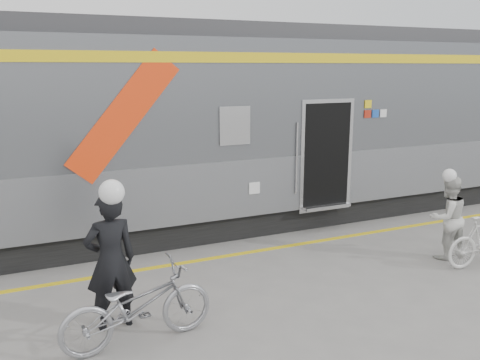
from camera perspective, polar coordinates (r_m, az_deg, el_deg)
ground at (r=7.52m, az=7.59°, el=-13.47°), size 90.00×90.00×0.00m
train at (r=10.57m, az=-4.83°, el=5.84°), size 24.00×3.17×4.10m
safety_strip at (r=9.26m, az=0.54°, el=-8.19°), size 24.00×0.12×0.01m
man at (r=6.69m, az=-14.32°, el=-8.80°), size 0.69×0.49×1.80m
bicycle_left at (r=6.39m, az=-11.41°, el=-13.67°), size 1.93×0.82×0.99m
woman at (r=9.54m, az=22.26°, el=-3.93°), size 0.75×0.61×1.46m
helmet_man at (r=6.39m, az=-14.83°, el=0.04°), size 0.31×0.31×0.31m
helmet_woman at (r=9.34m, az=22.69°, el=1.07°), size 0.23×0.23×0.23m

